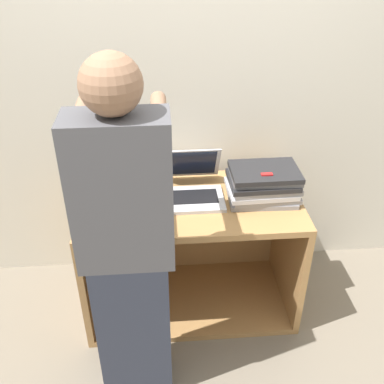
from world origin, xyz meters
name	(u,v)px	position (x,y,z in m)	size (l,w,h in m)	color
ground_plane	(195,341)	(0.00, 0.00, 0.00)	(12.00, 12.00, 0.00)	#756B5B
wall_back	(185,95)	(0.00, 0.75, 1.20)	(8.00, 0.05, 2.40)	beige
cart	(190,246)	(0.00, 0.40, 0.38)	(1.21, 0.65, 0.75)	#A87A47
laptop_open	(190,187)	(0.00, 0.39, 0.80)	(0.36, 0.39, 0.24)	#B7B7BC
laptop_stack_left	(117,198)	(-0.40, 0.33, 0.79)	(0.38, 0.27, 0.08)	gray
laptop_stack_right	(263,184)	(0.39, 0.32, 0.85)	(0.39, 0.28, 0.18)	gray
person	(127,251)	(-0.31, -0.21, 0.87)	(0.40, 0.53, 1.72)	#2D3342
inventory_tag	(267,174)	(0.39, 0.26, 0.94)	(0.06, 0.02, 0.01)	red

